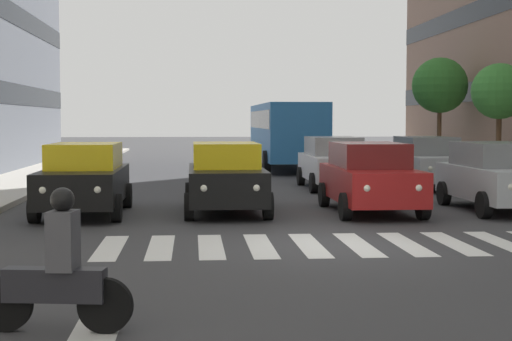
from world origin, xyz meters
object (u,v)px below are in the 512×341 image
bus_behind_traffic (286,129)px  motorcycle_with_rider (57,273)px  car_1 (370,177)px  car_row2_1 (334,162)px  car_0 (497,176)px  traffic_light_gantry (31,41)px  car_row2_0 (427,162)px  car_3 (84,178)px  car_2 (226,177)px  street_tree_3 (440,86)px  street_tree_2 (499,92)px

bus_behind_traffic → motorcycle_with_rider: (5.81, 27.82, -1.21)m
car_1 → car_row2_1: size_ratio=1.00×
car_0 → car_1: same height
traffic_light_gantry → car_1: bearing=-149.8°
car_0 → car_row2_0: bearing=-91.7°
car_0 → traffic_light_gantry: size_ratio=0.81×
car_0 → car_row2_1: same height
car_0 → car_3: bearing=-0.3°
car_2 → bus_behind_traffic: bus_behind_traffic is taller
bus_behind_traffic → street_tree_3: size_ratio=2.14×
car_0 → street_tree_3: size_ratio=0.90×
motorcycle_with_rider → traffic_light_gantry: 7.10m
car_0 → street_tree_3: (-3.42, -15.28, 2.92)m
car_0 → car_2: bearing=-1.7°
car_2 → motorcycle_with_rider: bearing=78.1°
car_0 → car_1: 3.27m
car_row2_0 → car_row2_1: size_ratio=1.00×
car_0 → car_2: 6.81m
car_row2_1 → street_tree_2: (-6.57, -2.39, 2.42)m
car_3 → street_tree_3: (-13.64, -15.23, 2.92)m
car_1 → car_3: 6.96m
car_2 → motorcycle_with_rider: 11.00m
bus_behind_traffic → street_tree_3: (-6.68, 1.99, 1.95)m
car_0 → street_tree_3: street_tree_3 is taller
car_3 → street_tree_2: size_ratio=1.05×
car_3 → traffic_light_gantry: (0.33, 4.38, 2.84)m
car_row2_0 → street_tree_3: (-3.22, -8.75, 2.92)m
car_0 → car_row2_0: size_ratio=1.00×
car_0 → car_row2_0: 6.53m
car_1 → motorcycle_with_rider: 11.98m
car_row2_0 → motorcycle_with_rider: 19.44m
car_1 → street_tree_2: 11.62m
car_row2_1 → street_tree_2: size_ratio=1.05×
car_0 → car_3: (10.22, -0.05, 0.00)m
motorcycle_with_rider → traffic_light_gantry: bearing=-76.7°
car_row2_1 → bus_behind_traffic: (0.31, -10.69, 0.97)m
car_0 → street_tree_2: (-3.62, -8.96, 2.42)m
car_row2_0 → street_tree_3: 9.77m
car_1 → street_tree_3: bearing=-113.5°
car_1 → car_0: bearing=-178.6°
car_0 → traffic_light_gantry: bearing=22.3°
car_row2_1 → traffic_light_gantry: 13.59m
motorcycle_with_rider → car_1: bearing=-119.0°
car_row2_1 → street_tree_3: 11.17m
car_row2_0 → bus_behind_traffic: size_ratio=0.42×
car_0 → car_row2_1: (2.95, -6.57, 0.00)m
car_2 → traffic_light_gantry: (3.75, 4.53, 2.84)m
car_row2_0 → car_3: bearing=31.9°
bus_behind_traffic → street_tree_3: bearing=163.4°
car_row2_0 → street_tree_2: street_tree_2 is taller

